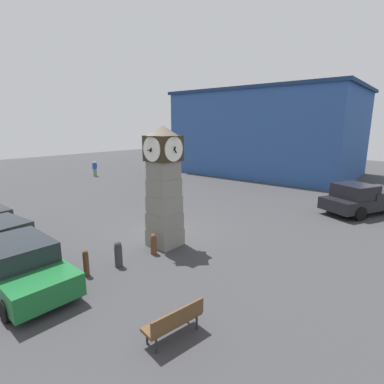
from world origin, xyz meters
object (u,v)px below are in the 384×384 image
bollard_near_tower (154,244)px  bollard_mid_row (118,254)px  car_by_building (22,266)px  clock_tower (164,187)px  bench (175,320)px  pedestrian_near_bench (95,168)px  bollard_far_row (86,263)px  car_near_tower (3,239)px  pickup_truck (364,198)px

bollard_near_tower → bollard_mid_row: 1.64m
bollard_mid_row → car_by_building: car_by_building is taller
clock_tower → bench: (4.58, -4.01, -2.13)m
bench → car_by_building: bearing=-163.4°
pedestrian_near_bench → bollard_far_row: bearing=-31.8°
clock_tower → pedestrian_near_bench: clock_tower is taller
car_near_tower → bollard_mid_row: bearing=31.0°
clock_tower → pickup_truck: bearing=64.6°
bollard_far_row → car_near_tower: (-4.01, -1.40, 0.25)m
bollard_near_tower → bollard_mid_row: bollard_mid_row is taller
clock_tower → bench: size_ratio=3.17×
bollard_near_tower → pickup_truck: pickup_truck is taller
bollard_near_tower → bench: bench is taller
bollard_mid_row → clock_tower: bearing=94.8°
pickup_truck → bollard_near_tower: bearing=-112.2°
car_near_tower → pedestrian_near_bench: bearing=138.5°
pickup_truck → bench: pickup_truck is taller
bollard_far_row → clock_tower: bearing=89.2°
bollard_mid_row → car_by_building: bearing=-109.2°
clock_tower → car_near_tower: size_ratio=1.21×
clock_tower → bollard_near_tower: (0.37, -1.00, -2.20)m
pedestrian_near_bench → bollard_mid_row: bearing=-28.7°
clock_tower → bollard_near_tower: bearing=-69.9°
clock_tower → car_near_tower: (-4.06, -5.20, -1.91)m
bollard_mid_row → car_near_tower: (-4.29, -2.57, 0.23)m
car_near_tower → pedestrian_near_bench: (-14.53, 12.87, 0.16)m
car_near_tower → pedestrian_near_bench: size_ratio=2.73×
bollard_far_row → bench: size_ratio=0.59×
bollard_near_tower → pedestrian_near_bench: (-18.96, 8.67, 0.45)m
bench → pedestrian_near_bench: bearing=153.2°
bench → pickup_truck: bearing=86.8°
bench → bollard_far_row: bearing=177.4°
bench → bollard_near_tower: bearing=144.4°
bench → pedestrian_near_bench: (-23.18, 11.68, 0.38)m
bollard_near_tower → pedestrian_near_bench: size_ratio=0.56×
bollard_mid_row → pickup_truck: size_ratio=0.18×
clock_tower → car_by_building: clock_tower is taller
car_by_building → bench: size_ratio=2.66×
pedestrian_near_bench → car_near_tower: bearing=-41.5°
pedestrian_near_bench → bollard_near_tower: bearing=-24.6°
car_near_tower → bench: size_ratio=2.62×
clock_tower → bollard_far_row: size_ratio=5.39×
bollard_mid_row → pickup_truck: 15.03m
bollard_mid_row → car_near_tower: size_ratio=0.23×
car_near_tower → car_by_building: 3.27m
car_near_tower → car_by_building: car_by_building is taller
bollard_near_tower → car_near_tower: 6.11m
bollard_near_tower → car_by_building: size_ratio=0.20×
bench → pedestrian_near_bench: pedestrian_near_bench is taller
car_by_building → bollard_mid_row: bearing=70.8°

